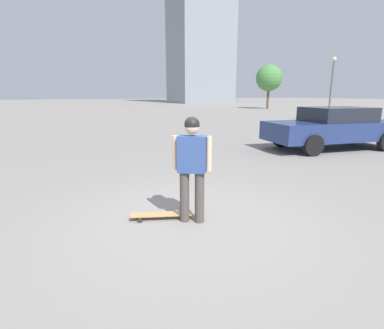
# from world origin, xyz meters

# --- Properties ---
(ground_plane) EXTENTS (220.00, 220.00, 0.00)m
(ground_plane) POSITION_xyz_m (0.00, 0.00, 0.00)
(ground_plane) COLOR gray
(person) EXTENTS (0.49, 0.40, 1.59)m
(person) POSITION_xyz_m (0.00, 0.00, 0.93)
(person) COLOR #4C4742
(person) RESTS_ON ground_plane
(skateboard) EXTENTS (0.96, 0.53, 0.08)m
(skateboard) POSITION_xyz_m (0.39, -0.29, 0.07)
(skateboard) COLOR tan
(skateboard) RESTS_ON ground_plane
(car_parked_near) EXTENTS (4.97, 2.59, 1.45)m
(car_parked_near) POSITION_xyz_m (-7.20, -3.37, 0.76)
(car_parked_near) COLOR navy
(car_parked_near) RESTS_ON ground_plane
(building_block_distant) EXTENTS (11.56, 9.57, 37.17)m
(building_block_distant) POSITION_xyz_m (-28.61, -53.94, 18.59)
(building_block_distant) COLOR gray
(building_block_distant) RESTS_ON ground_plane
(tree_distant) EXTENTS (3.28, 3.28, 5.47)m
(tree_distant) POSITION_xyz_m (-24.15, -26.95, 3.81)
(tree_distant) COLOR brown
(tree_distant) RESTS_ON ground_plane
(lamp_post) EXTENTS (0.28, 0.28, 4.30)m
(lamp_post) POSITION_xyz_m (-15.99, -10.85, 2.61)
(lamp_post) COLOR #59595E
(lamp_post) RESTS_ON ground_plane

